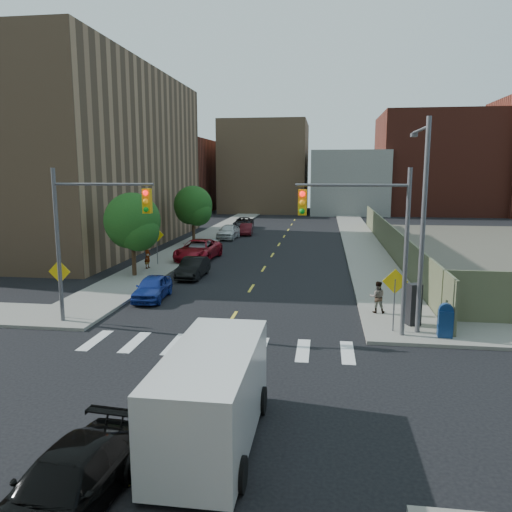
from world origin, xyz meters
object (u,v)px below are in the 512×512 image
(parked_car_maroon, at_px, (246,229))
(black_sedan, at_px, (66,485))
(parked_car_black, at_px, (193,268))
(pedestrian_west, at_px, (147,257))
(cargo_van, at_px, (213,392))
(parked_car_blue, at_px, (152,288))
(parked_car_red, at_px, (198,250))
(mailbox, at_px, (445,321))
(parked_car_grey, at_px, (243,223))
(parked_car_silver, at_px, (199,251))
(payphone, at_px, (414,304))
(parked_car_white, at_px, (228,232))
(pedestrian_east, at_px, (377,297))

(parked_car_maroon, bearing_deg, black_sedan, -90.45)
(parked_car_black, bearing_deg, pedestrian_west, 153.80)
(pedestrian_west, bearing_deg, cargo_van, -148.85)
(parked_car_blue, relative_size, cargo_van, 0.69)
(parked_car_blue, height_order, pedestrian_west, pedestrian_west)
(parked_car_red, distance_m, mailbox, 22.39)
(parked_car_red, bearing_deg, parked_car_grey, 93.89)
(mailbox, height_order, pedestrian_west, pedestrian_west)
(parked_car_red, relative_size, black_sedan, 1.29)
(parked_car_red, relative_size, mailbox, 4.03)
(parked_car_black, height_order, parked_car_silver, parked_car_silver)
(parked_car_blue, bearing_deg, parked_car_red, 89.64)
(parked_car_maroon, distance_m, payphone, 33.68)
(parked_car_white, bearing_deg, parked_car_grey, 92.39)
(mailbox, distance_m, pedestrian_east, 4.03)
(parked_car_red, distance_m, parked_car_white, 12.40)
(cargo_van, bearing_deg, parked_car_black, 106.72)
(parked_car_blue, bearing_deg, payphone, -17.10)
(black_sedan, xyz_separation_m, mailbox, (10.02, 12.00, 0.19))
(parked_car_white, xyz_separation_m, pedestrian_west, (-2.48, -16.85, 0.21))
(parked_car_grey, height_order, pedestrian_east, pedestrian_east)
(parked_car_silver, bearing_deg, parked_car_maroon, 86.02)
(parked_car_red, height_order, black_sedan, parked_car_red)
(parked_car_blue, bearing_deg, mailbox, -21.69)
(parked_car_grey, relative_size, pedestrian_west, 2.94)
(parked_car_silver, height_order, mailbox, mailbox)
(parked_car_blue, xyz_separation_m, cargo_van, (6.42, -13.56, 0.67))
(parked_car_red, height_order, payphone, payphone)
(parked_car_black, height_order, mailbox, mailbox)
(parked_car_silver, bearing_deg, parked_car_red, -94.64)
(parked_car_black, relative_size, parked_car_silver, 0.83)
(parked_car_silver, relative_size, cargo_van, 0.87)
(parked_car_blue, height_order, payphone, payphone)
(black_sedan, bearing_deg, parked_car_silver, 104.75)
(cargo_van, xyz_separation_m, payphone, (6.69, 10.30, -0.24))
(black_sedan, bearing_deg, payphone, 61.91)
(parked_car_blue, relative_size, pedestrian_east, 2.46)
(black_sedan, bearing_deg, pedestrian_east, 69.09)
(parked_car_silver, height_order, pedestrian_east, pedestrian_east)
(parked_car_white, height_order, parked_car_grey, parked_car_white)
(black_sedan, relative_size, payphone, 2.39)
(parked_car_blue, height_order, mailbox, mailbox)
(parked_car_silver, height_order, pedestrian_west, pedestrian_west)
(parked_car_maroon, distance_m, pedestrian_east, 31.53)
(payphone, bearing_deg, mailbox, -77.13)
(parked_car_black, distance_m, payphone, 15.33)
(parked_car_black, xyz_separation_m, parked_car_grey, (-1.30, 28.30, 0.01))
(black_sedan, height_order, cargo_van, cargo_van)
(parked_car_red, relative_size, cargo_van, 1.04)
(parked_car_red, bearing_deg, payphone, -44.50)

